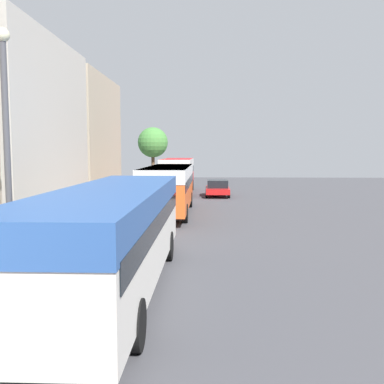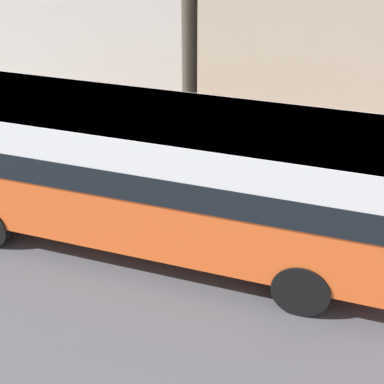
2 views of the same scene
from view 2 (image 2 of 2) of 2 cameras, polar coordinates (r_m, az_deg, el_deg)
bus_following at (r=10.18m, az=-4.33°, el=3.31°), size 2.55×10.18×2.84m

